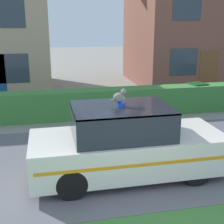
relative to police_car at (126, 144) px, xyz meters
The scene contains 6 objects.
road_strip 1.22m from the police_car, 88.51° to the left, with size 28.00×5.03×0.01m, color #5B5B60.
garden_hedge 4.72m from the police_car, 89.48° to the left, with size 13.65×0.79×1.05m, color #3D7F38.
police_car is the anchor object (origin of this frame).
cat 1.11m from the police_car, 161.24° to the left, with size 0.33×0.27×0.32m.
house_right 12.90m from the police_car, 57.59° to the left, with size 7.21×6.16×7.70m.
wheelie_bin 6.41m from the police_car, 49.14° to the left, with size 0.73×0.75×1.10m.
Camera 1 is at (-1.71, -3.44, 3.50)m, focal length 50.00 mm.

